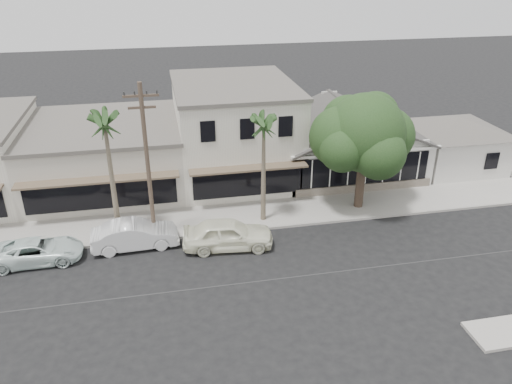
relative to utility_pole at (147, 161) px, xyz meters
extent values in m
plane|color=black|center=(9.00, -5.20, -4.79)|extent=(140.00, 140.00, 0.00)
cube|color=#9E9991|center=(1.00, 1.55, -4.71)|extent=(90.00, 3.50, 0.15)
cube|color=silver|center=(14.00, 7.30, -3.29)|extent=(10.00, 8.00, 3.00)
cube|color=black|center=(14.00, 3.24, -3.04)|extent=(8.80, 0.10, 2.00)
cube|color=#60564C|center=(14.00, 3.25, -4.44)|extent=(9.60, 0.18, 0.70)
cube|color=silver|center=(22.20, 6.30, -3.29)|extent=(6.00, 6.00, 3.00)
cube|color=silver|center=(6.00, 8.30, -1.54)|extent=(8.00, 10.00, 6.50)
cube|color=#B7B3A4|center=(-3.00, 8.30, -2.69)|extent=(10.00, 10.00, 4.20)
cylinder|color=brown|center=(0.00, 0.00, -0.29)|extent=(0.24, 0.24, 9.00)
cube|color=brown|center=(0.00, 0.00, 3.51)|extent=(1.80, 0.12, 0.12)
cube|color=brown|center=(0.00, 0.00, 2.91)|extent=(1.40, 0.12, 0.12)
imported|color=white|center=(3.96, -1.73, -3.95)|extent=(5.11, 2.46, 1.68)
imported|color=white|center=(-1.04, -0.69, -4.02)|extent=(4.76, 1.85, 1.55)
imported|color=white|center=(-6.04, -1.12, -4.15)|extent=(4.63, 2.22, 1.27)
cylinder|color=#4D3C2E|center=(12.80, 1.29, -3.32)|extent=(0.55, 0.55, 2.94)
sphere|color=#1D3917|center=(12.80, 1.29, 0.26)|extent=(4.77, 4.77, 4.77)
sphere|color=#1D3917|center=(14.45, 1.84, -0.20)|extent=(3.49, 3.49, 3.49)
sphere|color=#1D3917|center=(11.33, 1.66, -0.02)|extent=(3.67, 3.67, 3.67)
sphere|color=#1D3917|center=(13.17, -0.09, -0.57)|extent=(3.12, 3.12, 3.12)
sphere|color=#1D3917|center=(12.25, 2.76, 0.53)|extent=(3.30, 3.30, 3.30)
sphere|color=#1D3917|center=(13.90, 2.58, 0.90)|extent=(2.94, 2.94, 2.94)
sphere|color=#1D3917|center=(11.15, 0.56, -0.39)|extent=(2.75, 2.75, 2.75)
cone|color=#726651|center=(6.49, 0.80, -1.83)|extent=(0.33, 0.33, 5.92)
cone|color=#726651|center=(-2.00, 0.70, -1.49)|extent=(0.35, 0.35, 6.59)
camera|label=1|loc=(0.77, -25.17, 9.96)|focal=35.00mm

